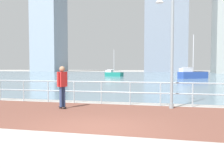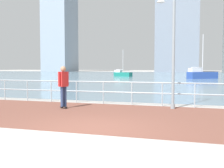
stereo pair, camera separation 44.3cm
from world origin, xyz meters
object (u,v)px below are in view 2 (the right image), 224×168
Objects in this scene: lamppost at (170,38)px; sailboat_gray at (122,74)px; skateboarder at (63,83)px; sailboat_blue at (201,74)px.

lamppost is 1.07× the size of sailboat_gray.
lamppost is at bearing 16.66° from skateboarder.
sailboat_gray is at bearing 156.13° from sailboat_blue.
sailboat_gray is (-8.07, 40.11, -0.61)m from skateboarder.
sailboat_blue is (6.11, 33.83, -0.45)m from skateboarder.
skateboarder is at bearing -78.62° from sailboat_gray.
skateboarder is at bearing -100.23° from sailboat_blue.
lamppost is 4.87m from skateboarder.
sailboat_blue is at bearing 86.82° from lamppost.
lamppost is 2.99× the size of skateboarder.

